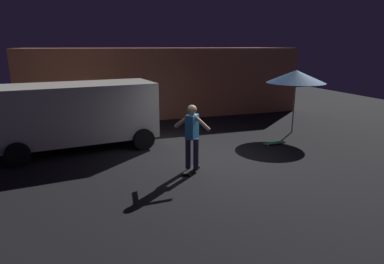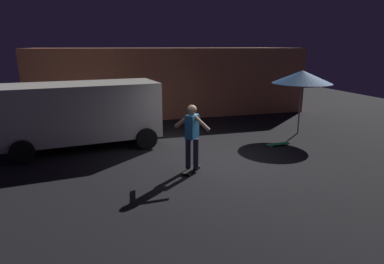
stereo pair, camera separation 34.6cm
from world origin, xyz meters
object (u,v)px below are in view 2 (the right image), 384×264
parked_van (83,111)px  patio_umbrella (302,77)px  skateboard_spare (278,144)px  skater (192,133)px  skateboard_ridden (192,169)px

parked_van → patio_umbrella: bearing=-3.1°
patio_umbrella → skateboard_spare: size_ratio=2.92×
parked_van → skater: parked_van is taller
parked_van → skateboard_ridden: parked_van is taller
patio_umbrella → skateboard_spare: bearing=-141.1°
skateboard_spare → parked_van: bearing=164.9°
skateboard_ridden → skater: skater is taller
patio_umbrella → parked_van: bearing=176.9°
parked_van → skater: (2.70, -3.02, -0.12)m
parked_van → patio_umbrella: patio_umbrella is taller
skateboard_spare → skater: (-3.32, -1.40, 0.98)m
parked_van → skateboard_ridden: 4.20m
parked_van → skateboard_spare: bearing=-15.1°
patio_umbrella → skater: patio_umbrella is taller
skateboard_ridden → patio_umbrella: bearing=28.4°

